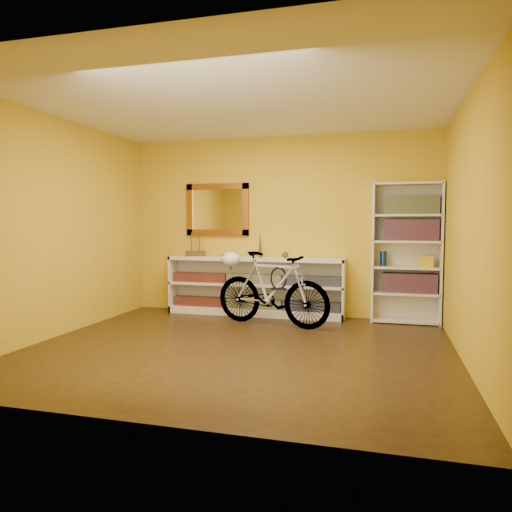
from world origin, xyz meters
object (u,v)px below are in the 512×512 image
(console_unit, at_px, (255,286))
(bicycle, at_px, (272,289))
(bookcase, at_px, (406,253))
(helmet, at_px, (231,259))

(console_unit, height_order, bicycle, bicycle)
(console_unit, bearing_deg, bookcase, 0.68)
(helmet, bearing_deg, bookcase, 12.33)
(console_unit, relative_size, helmet, 10.22)
(console_unit, xyz_separation_m, bicycle, (0.41, -0.63, 0.06))
(bookcase, bearing_deg, console_unit, -179.32)
(bicycle, relative_size, helmet, 6.50)
(bookcase, bearing_deg, helmet, -167.67)
(console_unit, bearing_deg, helmet, -113.53)
(bookcase, bearing_deg, bicycle, -158.96)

